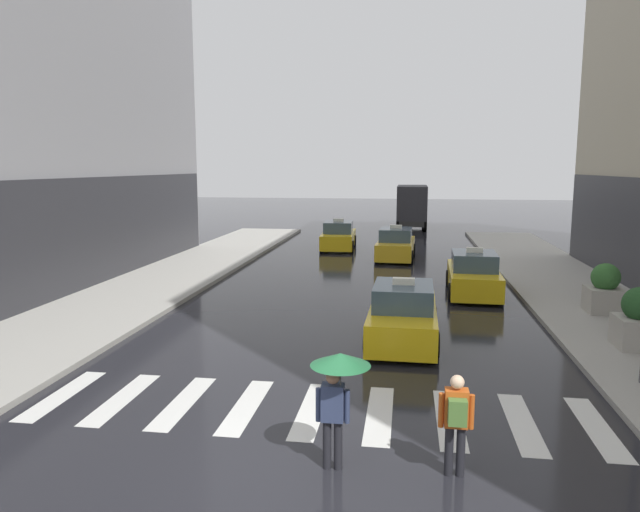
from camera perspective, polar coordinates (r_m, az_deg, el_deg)
ground_plane at (r=9.54m, az=-3.89°, el=-21.78°), size 160.00×160.00×0.00m
crosswalk_markings at (r=12.17m, az=-0.80°, el=-14.69°), size 11.30×2.80×0.01m
taxi_lead at (r=16.58m, az=8.05°, el=-5.73°), size 1.99×4.57×1.80m
taxi_second at (r=23.06m, az=14.65°, el=-1.83°), size 2.04×4.59×1.80m
taxi_third at (r=31.03m, az=7.36°, el=1.04°), size 2.09×4.61×1.80m
taxi_fourth at (r=34.52m, az=1.81°, el=1.89°), size 2.06×4.60×1.80m
box_truck at (r=46.30m, az=8.90°, el=4.93°), size 2.32×7.55×3.35m
pedestrian_with_umbrella at (r=9.47m, az=1.72°, el=-11.83°), size 0.96×0.96×1.94m
pedestrian_with_backpack at (r=9.69m, az=13.07°, el=-15.04°), size 0.55×0.43×1.65m
planter_near_corner at (r=17.42m, az=28.52°, el=-5.51°), size 1.10×1.10×1.60m
planter_mid_block at (r=21.09m, az=25.89°, el=-3.00°), size 1.10×1.10×1.60m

